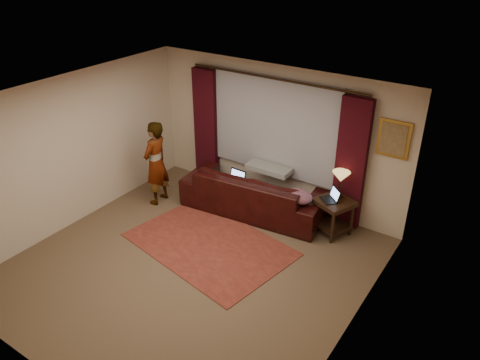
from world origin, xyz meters
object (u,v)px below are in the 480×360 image
Objects in this scene: laptop_sofa at (234,178)px; person at (156,163)px; laptop_table at (329,195)px; end_table at (333,217)px; tiffany_lamp at (340,185)px; sofa at (254,185)px.

laptop_sofa is 1.48m from person.
laptop_table is at bearing 98.29° from person.
laptop_table is (1.73, 0.25, 0.10)m from laptop_sofa.
person is (-3.19, -0.86, 0.48)m from end_table.
tiffany_lamp is 0.29× the size of person.
tiffany_lamp is (0.00, 0.14, 0.56)m from end_table.
sofa is 1.86m from person.
end_table is 3.33m from person.
person reaches higher than end_table.
tiffany_lamp reaches higher than laptop_sofa.
sofa is at bearing -175.15° from end_table.
laptop_sofa is 1.75m from laptop_table.
person is at bearing -164.95° from end_table.
laptop_sofa is 0.22× the size of person.
person reaches higher than laptop_table.
tiffany_lamp is 0.25m from laptop_table.
laptop_table is (-0.09, -0.06, 0.43)m from end_table.
laptop_table is 0.20× the size of person.
tiffany_lamp is at bearing 16.81° from laptop_sofa.
laptop_sofa is at bearing 105.74° from person.
tiffany_lamp reaches higher than sofa.
sofa reaches higher than laptop_sofa.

